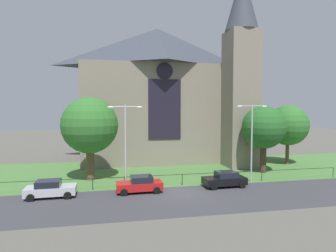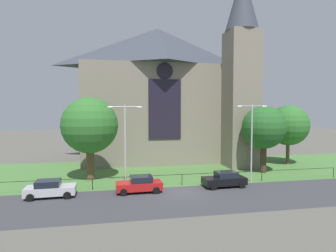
{
  "view_description": "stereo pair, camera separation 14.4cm",
  "coord_description": "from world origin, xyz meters",
  "px_view_note": "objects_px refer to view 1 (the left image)",
  "views": [
    {
      "loc": [
        -6.24,
        -25.19,
        7.62
      ],
      "look_at": [
        0.26,
        8.0,
        5.71
      ],
      "focal_mm": 30.49,
      "sensor_mm": 36.0,
      "label": 1
    },
    {
      "loc": [
        -6.1,
        -25.22,
        7.62
      ],
      "look_at": [
        0.26,
        8.0,
        5.71
      ],
      "focal_mm": 30.49,
      "sensor_mm": 36.0,
      "label": 2
    }
  ],
  "objects_px": {
    "tree_right_far": "(288,125)",
    "streetlamp_far": "(252,133)",
    "tree_right_near": "(264,128)",
    "streetlamp_near": "(125,135)",
    "parked_car_red": "(140,184)",
    "parked_car_black": "(225,179)",
    "tree_left_near": "(90,126)",
    "parked_car_silver": "(50,189)",
    "church_building": "(163,93)"
  },
  "relations": [
    {
      "from": "streetlamp_near",
      "to": "streetlamp_far",
      "type": "xyz_separation_m",
      "value": [
        13.18,
        0.0,
        0.06
      ]
    },
    {
      "from": "streetlamp_far",
      "to": "parked_car_red",
      "type": "relative_size",
      "value": 1.94
    },
    {
      "from": "tree_left_near",
      "to": "parked_car_red",
      "type": "relative_size",
      "value": 2.12
    },
    {
      "from": "church_building",
      "to": "tree_left_near",
      "type": "height_order",
      "value": "church_building"
    },
    {
      "from": "streetlamp_near",
      "to": "parked_car_red",
      "type": "bearing_deg",
      "value": -51.45
    },
    {
      "from": "streetlamp_near",
      "to": "parked_car_red",
      "type": "xyz_separation_m",
      "value": [
        1.23,
        -1.54,
        -4.43
      ]
    },
    {
      "from": "streetlamp_far",
      "to": "parked_car_black",
      "type": "bearing_deg",
      "value": -159.64
    },
    {
      "from": "streetlamp_near",
      "to": "parked_car_black",
      "type": "relative_size",
      "value": 1.9
    },
    {
      "from": "church_building",
      "to": "tree_right_far",
      "type": "bearing_deg",
      "value": -23.46
    },
    {
      "from": "parked_car_black",
      "to": "church_building",
      "type": "bearing_deg",
      "value": -81.36
    },
    {
      "from": "tree_right_near",
      "to": "parked_car_silver",
      "type": "relative_size",
      "value": 1.91
    },
    {
      "from": "tree_left_near",
      "to": "streetlamp_near",
      "type": "distance_m",
      "value": 5.6
    },
    {
      "from": "parked_car_silver",
      "to": "parked_car_red",
      "type": "relative_size",
      "value": 1.0
    },
    {
      "from": "tree_right_near",
      "to": "parked_car_black",
      "type": "distance_m",
      "value": 9.99
    },
    {
      "from": "church_building",
      "to": "streetlamp_far",
      "type": "relative_size",
      "value": 3.16
    },
    {
      "from": "tree_right_far",
      "to": "streetlamp_near",
      "type": "bearing_deg",
      "value": -160.21
    },
    {
      "from": "parked_car_silver",
      "to": "church_building",
      "type": "bearing_deg",
      "value": 50.71
    },
    {
      "from": "parked_car_black",
      "to": "parked_car_silver",
      "type": "bearing_deg",
      "value": -1.2
    },
    {
      "from": "parked_car_silver",
      "to": "tree_left_near",
      "type": "bearing_deg",
      "value": 61.15
    },
    {
      "from": "tree_left_near",
      "to": "tree_right_far",
      "type": "distance_m",
      "value": 26.86
    },
    {
      "from": "church_building",
      "to": "parked_car_red",
      "type": "bearing_deg",
      "value": -107.12
    },
    {
      "from": "tree_right_near",
      "to": "parked_car_black",
      "type": "bearing_deg",
      "value": -143.66
    },
    {
      "from": "parked_car_red",
      "to": "tree_right_far",
      "type": "bearing_deg",
      "value": -157.29
    },
    {
      "from": "tree_right_near",
      "to": "streetlamp_near",
      "type": "relative_size",
      "value": 1.0
    },
    {
      "from": "tree_left_near",
      "to": "parked_car_red",
      "type": "xyz_separation_m",
      "value": [
        4.84,
        -5.76,
        -5.17
      ]
    },
    {
      "from": "church_building",
      "to": "parked_car_black",
      "type": "bearing_deg",
      "value": -79.09
    },
    {
      "from": "tree_right_near",
      "to": "parked_car_silver",
      "type": "height_order",
      "value": "tree_right_near"
    },
    {
      "from": "streetlamp_far",
      "to": "streetlamp_near",
      "type": "bearing_deg",
      "value": 180.0
    },
    {
      "from": "tree_left_near",
      "to": "church_building",
      "type": "bearing_deg",
      "value": 48.03
    },
    {
      "from": "tree_right_near",
      "to": "parked_car_silver",
      "type": "xyz_separation_m",
      "value": [
        -23.34,
        -5.51,
        -4.74
      ]
    },
    {
      "from": "tree_right_near",
      "to": "parked_car_red",
      "type": "height_order",
      "value": "tree_right_near"
    },
    {
      "from": "tree_left_near",
      "to": "streetlamp_near",
      "type": "xyz_separation_m",
      "value": [
        3.61,
        -4.21,
        -0.74
      ]
    },
    {
      "from": "church_building",
      "to": "streetlamp_near",
      "type": "xyz_separation_m",
      "value": [
        -6.45,
        -15.41,
        -5.09
      ]
    },
    {
      "from": "tree_left_near",
      "to": "tree_right_near",
      "type": "height_order",
      "value": "tree_left_near"
    },
    {
      "from": "tree_left_near",
      "to": "parked_car_black",
      "type": "height_order",
      "value": "tree_left_near"
    },
    {
      "from": "tree_left_near",
      "to": "tree_right_far",
      "type": "xyz_separation_m",
      "value": [
        26.55,
        4.04,
        -0.47
      ]
    },
    {
      "from": "tree_right_near",
      "to": "parked_car_red",
      "type": "distance_m",
      "value": 17.12
    },
    {
      "from": "parked_car_red",
      "to": "parked_car_black",
      "type": "bearing_deg",
      "value": -179.93
    },
    {
      "from": "tree_right_near",
      "to": "streetlamp_far",
      "type": "height_order",
      "value": "streetlamp_far"
    },
    {
      "from": "tree_right_near",
      "to": "tree_right_far",
      "type": "xyz_separation_m",
      "value": [
        6.18,
        4.34,
        -0.03
      ]
    },
    {
      "from": "church_building",
      "to": "parked_car_black",
      "type": "height_order",
      "value": "church_building"
    },
    {
      "from": "streetlamp_far",
      "to": "parked_car_silver",
      "type": "relative_size",
      "value": 1.93
    },
    {
      "from": "parked_car_silver",
      "to": "parked_car_black",
      "type": "relative_size",
      "value": 1.0
    },
    {
      "from": "tree_right_far",
      "to": "streetlamp_far",
      "type": "height_order",
      "value": "tree_right_far"
    },
    {
      "from": "tree_left_near",
      "to": "streetlamp_near",
      "type": "height_order",
      "value": "tree_left_near"
    },
    {
      "from": "streetlamp_near",
      "to": "parked_car_silver",
      "type": "xyz_separation_m",
      "value": [
        -6.58,
        -1.6,
        -4.43
      ]
    },
    {
      "from": "tree_right_near",
      "to": "streetlamp_far",
      "type": "relative_size",
      "value": 0.99
    },
    {
      "from": "church_building",
      "to": "parked_car_red",
      "type": "relative_size",
      "value": 6.12
    },
    {
      "from": "tree_right_far",
      "to": "parked_car_silver",
      "type": "height_order",
      "value": "tree_right_far"
    },
    {
      "from": "parked_car_black",
      "to": "tree_right_far",
      "type": "bearing_deg",
      "value": -146.5
    }
  ]
}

